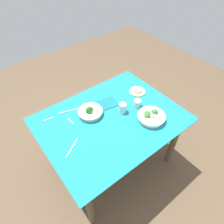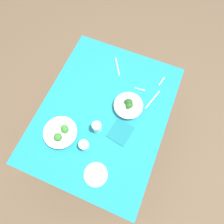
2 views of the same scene
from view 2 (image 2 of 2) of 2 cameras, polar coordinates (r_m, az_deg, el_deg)
name	(u,v)px [view 2 (image 2 of 2)]	position (r m, az deg, el deg)	size (l,w,h in m)	color
ground_plane	(106,134)	(2.36, -1.78, -6.69)	(6.00, 6.00, 0.00)	brown
dining_table	(104,117)	(1.73, -2.41, -1.41)	(1.36, 1.06, 0.77)	#197A84
broccoli_bowl_far	(128,106)	(1.61, 4.94, 1.94)	(0.25, 0.25, 0.10)	silver
broccoli_bowl_near	(61,133)	(1.58, -15.08, -6.03)	(0.27, 0.27, 0.10)	white
bread_side_plate	(96,174)	(1.51, -4.92, -18.23)	(0.18, 0.18, 0.03)	#B7D684
water_glass_center	(97,127)	(1.53, -4.55, -4.52)	(0.08, 0.08, 0.10)	silver
water_glass_side	(84,145)	(1.52, -8.36, -9.88)	(0.08, 0.08, 0.08)	silver
fork_by_far_bowl	(140,89)	(1.72, 8.56, 6.77)	(0.02, 0.10, 0.00)	#B7B7BC
fork_by_near_bowl	(162,81)	(1.80, 14.82, 9.05)	(0.10, 0.03, 0.00)	#B7B7BC
table_knife_left	(153,99)	(1.70, 12.13, 3.70)	(0.22, 0.01, 0.00)	#B7B7BC
table_knife_right	(118,67)	(1.83, 1.69, 13.52)	(0.20, 0.01, 0.00)	#B7B7BC
napkin_folded_upper	(121,132)	(1.56, 2.61, -6.01)	(0.19, 0.16, 0.01)	#156870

